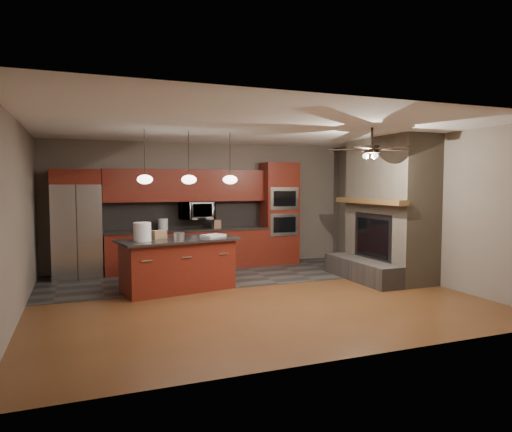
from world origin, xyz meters
name	(u,v)px	position (x,y,z in m)	size (l,w,h in m)	color
ground	(252,295)	(0.00, 0.00, 0.00)	(7.00, 7.00, 0.00)	brown
ceiling	(252,128)	(0.00, 0.00, 2.80)	(7.00, 6.00, 0.02)	white
back_wall	(206,205)	(0.00, 3.00, 1.40)	(7.00, 0.02, 2.80)	slate
right_wall	(420,209)	(3.50, 0.00, 1.40)	(0.02, 6.00, 2.80)	slate
left_wall	(17,219)	(-3.50, 0.00, 1.40)	(0.02, 6.00, 2.80)	slate
slate_tile_patch	(221,275)	(0.00, 1.80, 0.01)	(7.00, 2.40, 0.01)	#373532
fireplace_column	(387,213)	(3.04, 0.40, 1.30)	(1.30, 2.10, 2.80)	#786B56
back_cabinetry	(188,229)	(-0.48, 2.74, 0.89)	(3.59, 0.64, 2.20)	maroon
oven_tower	(279,213)	(1.70, 2.69, 1.19)	(0.80, 0.63, 2.38)	maroon
microwave	(197,210)	(-0.27, 2.75, 1.30)	(0.73, 0.41, 0.50)	silver
refrigerator	(77,224)	(-2.75, 2.62, 1.09)	(0.94, 0.75, 2.17)	silver
kitchen_island	(178,264)	(-1.09, 0.81, 0.47)	(2.18, 1.29, 0.92)	maroon
white_bucket	(142,232)	(-1.71, 0.70, 1.08)	(0.29, 0.29, 0.32)	white
paint_can	(179,236)	(-1.08, 0.71, 0.98)	(0.18, 0.18, 0.12)	silver
paint_tray	(213,236)	(-0.41, 0.91, 0.94)	(0.40, 0.28, 0.04)	silver
cardboard_box	(159,235)	(-1.39, 0.94, 0.99)	(0.23, 0.17, 0.15)	#99704E
counter_bucket	(163,224)	(-1.03, 2.70, 1.02)	(0.21, 0.21, 0.24)	silver
counter_box	(217,224)	(0.16, 2.65, 0.99)	(0.17, 0.13, 0.18)	#94674C
pendant_left	(145,179)	(-1.65, 0.70, 1.96)	(0.26, 0.26, 0.92)	black
pendant_center	(189,179)	(-0.90, 0.70, 1.96)	(0.26, 0.26, 0.92)	black
pendant_right	(230,179)	(-0.15, 0.70, 1.96)	(0.26, 0.26, 0.92)	black
ceiling_fan	(372,149)	(1.80, -0.80, 2.46)	(1.27, 1.33, 0.41)	black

